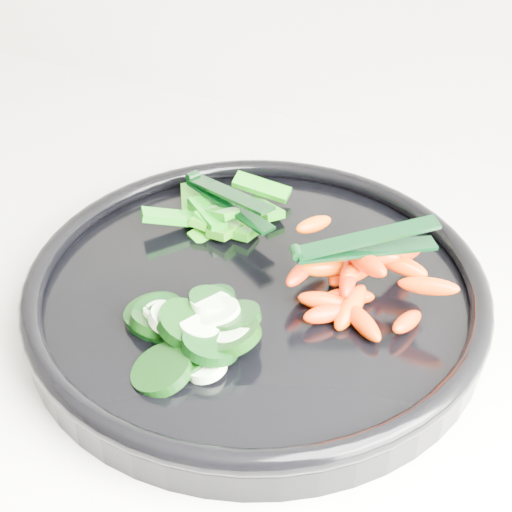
% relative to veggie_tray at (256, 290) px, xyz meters
% --- Properties ---
extents(veggie_tray, '(0.47, 0.47, 0.04)m').
position_rel_veggie_tray_xyz_m(veggie_tray, '(0.00, 0.00, 0.00)').
color(veggie_tray, black).
rests_on(veggie_tray, counter).
extents(cucumber_pile, '(0.13, 0.14, 0.04)m').
position_rel_veggie_tray_xyz_m(cucumber_pile, '(-0.02, -0.08, 0.01)').
color(cucumber_pile, black).
rests_on(cucumber_pile, veggie_tray).
extents(carrot_pile, '(0.14, 0.13, 0.05)m').
position_rel_veggie_tray_xyz_m(carrot_pile, '(0.08, 0.03, 0.02)').
color(carrot_pile, '#EA5100').
rests_on(carrot_pile, veggie_tray).
extents(pepper_pile, '(0.11, 0.12, 0.04)m').
position_rel_veggie_tray_xyz_m(pepper_pile, '(-0.07, 0.07, 0.01)').
color(pepper_pile, '#176E0A').
rests_on(pepper_pile, veggie_tray).
extents(tong_carrot, '(0.10, 0.08, 0.02)m').
position_rel_veggie_tray_xyz_m(tong_carrot, '(0.08, 0.03, 0.05)').
color(tong_carrot, black).
rests_on(tong_carrot, carrot_pile).
extents(tong_pepper, '(0.11, 0.06, 0.02)m').
position_rel_veggie_tray_xyz_m(tong_pepper, '(-0.07, 0.07, 0.03)').
color(tong_pepper, black).
rests_on(tong_pepper, pepper_pile).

